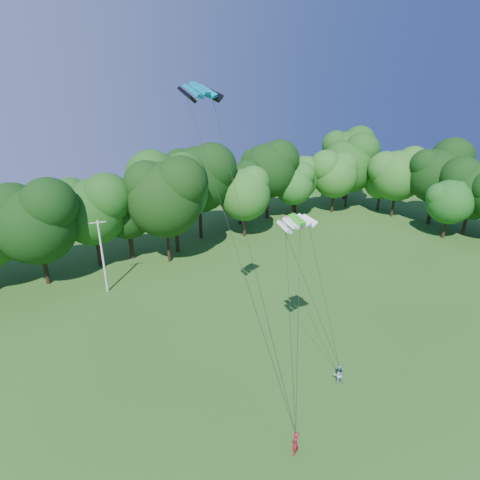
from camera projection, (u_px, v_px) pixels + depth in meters
utility_pole at (103, 256)px, 37.96m from camera, size 1.54×0.50×7.88m
kite_flyer_left at (295, 443)px, 21.44m from camera, size 0.70×0.64×1.60m
kite_flyer_right at (338, 374)px, 26.76m from camera, size 0.94×0.87×1.54m
kite_teal at (200, 88)px, 21.20m from camera, size 3.04×2.02×0.74m
kite_green at (297, 219)px, 22.29m from camera, size 2.49×1.22×0.47m
kite_pink at (293, 220)px, 23.50m from camera, size 2.07×1.04×0.45m
tree_back_center at (164, 192)px, 43.22m from camera, size 9.70×9.70×14.11m
tree_back_east at (294, 181)px, 60.55m from camera, size 6.83×6.83×9.93m
tree_flank_east at (451, 196)px, 51.67m from camera, size 6.86×6.86×9.98m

